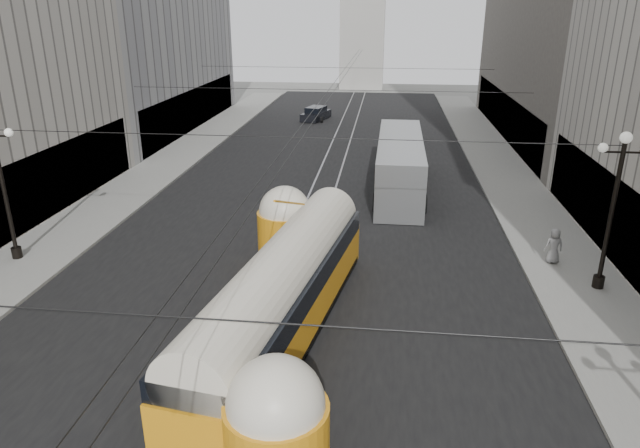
# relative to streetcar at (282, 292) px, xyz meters

# --- Properties ---
(road) EXTENTS (20.00, 85.00, 0.02)m
(road) POSITION_rel_streetcar_xyz_m (-0.50, 19.30, -1.69)
(road) COLOR black
(road) RESTS_ON ground
(sidewalk_left) EXTENTS (4.00, 72.00, 0.15)m
(sidewalk_left) POSITION_rel_streetcar_xyz_m (-12.50, 22.80, -1.62)
(sidewalk_left) COLOR gray
(sidewalk_left) RESTS_ON ground
(sidewalk_right) EXTENTS (4.00, 72.00, 0.15)m
(sidewalk_right) POSITION_rel_streetcar_xyz_m (11.50, 22.80, -1.62)
(sidewalk_right) COLOR gray
(sidewalk_right) RESTS_ON ground
(rail_left) EXTENTS (0.12, 85.00, 0.04)m
(rail_left) POSITION_rel_streetcar_xyz_m (-1.25, 19.30, -1.69)
(rail_left) COLOR gray
(rail_left) RESTS_ON ground
(rail_right) EXTENTS (0.12, 85.00, 0.04)m
(rail_right) POSITION_rel_streetcar_xyz_m (0.25, 19.30, -1.69)
(rail_right) COLOR gray
(rail_right) RESTS_ON ground
(lamppost_left_mid) EXTENTS (1.86, 0.44, 6.37)m
(lamppost_left_mid) POSITION_rel_streetcar_xyz_m (-13.10, 4.80, 2.05)
(lamppost_left_mid) COLOR black
(lamppost_left_mid) RESTS_ON sidewalk_left
(lamppost_right_mid) EXTENTS (1.86, 0.44, 6.37)m
(lamppost_right_mid) POSITION_rel_streetcar_xyz_m (12.10, 4.80, 2.05)
(lamppost_right_mid) COLOR black
(lamppost_right_mid) RESTS_ON sidewalk_right
(catenary) EXTENTS (25.00, 72.00, 0.23)m
(catenary) POSITION_rel_streetcar_xyz_m (-0.38, 18.29, 4.19)
(catenary) COLOR black
(catenary) RESTS_ON ground
(streetcar) EXTENTS (4.60, 15.66, 3.46)m
(streetcar) POSITION_rel_streetcar_xyz_m (0.00, 0.00, 0.00)
(streetcar) COLOR orange
(streetcar) RESTS_ON ground
(city_bus) EXTENTS (2.97, 12.86, 3.26)m
(city_bus) POSITION_rel_streetcar_xyz_m (4.22, 17.70, 0.10)
(city_bus) COLOR #929597
(city_bus) RESTS_ON ground
(sedan_white_far) EXTENTS (2.53, 4.59, 1.37)m
(sedan_white_far) POSITION_rel_streetcar_xyz_m (4.83, 31.96, -1.07)
(sedan_white_far) COLOR white
(sedan_white_far) RESTS_ON ground
(sedan_dark_far) EXTENTS (2.84, 4.57, 1.34)m
(sedan_dark_far) POSITION_rel_streetcar_xyz_m (-3.92, 40.95, -1.08)
(sedan_dark_far) COLOR black
(sedan_dark_far) RESTS_ON ground
(pedestrian_sidewalk_right) EXTENTS (0.82, 0.55, 1.61)m
(pedestrian_sidewalk_right) POSITION_rel_streetcar_xyz_m (10.87, 7.08, -0.74)
(pedestrian_sidewalk_right) COLOR gray
(pedestrian_sidewalk_right) RESTS_ON sidewalk_right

